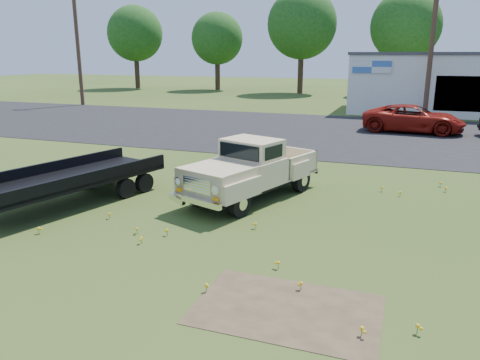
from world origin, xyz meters
The scene contains 14 objects.
ground centered at (0.00, 0.00, 0.00)m, with size 140.00×140.00×0.00m, color #2E4717.
asphalt_lot centered at (0.00, 15.00, 0.00)m, with size 90.00×14.00×0.02m, color black.
dirt_patch_a centered at (1.50, -3.00, 0.00)m, with size 3.00×2.00×0.01m, color #453625.
dirt_patch_b centered at (-2.00, 3.50, 0.00)m, with size 2.20×1.60×0.01m, color #453625.
commercial_building centered at (6.00, 26.99, 2.10)m, with size 14.20×8.20×4.15m.
utility_pole_west centered at (-22.00, 22.00, 4.60)m, with size 1.60×0.30×9.00m.
utility_pole_mid centered at (4.00, 22.00, 4.60)m, with size 1.60×0.30×9.00m.
treeline_a centered at (-28.00, 40.00, 6.30)m, with size 6.40×6.40×9.52m.
treeline_b centered at (-18.00, 41.00, 5.67)m, with size 5.76×5.76×8.57m.
treeline_c centered at (-8.00, 39.50, 6.93)m, with size 7.04×7.04×10.47m.
treeline_d centered at (2.00, 40.50, 6.62)m, with size 6.72×6.72×10.00m.
vintage_pickup_truck centered at (-0.99, 2.60, 0.87)m, with size 1.87×4.80×1.74m, color beige, non-canonical shape.
flatbed_trailer centered at (-5.60, 0.39, 0.82)m, with size 2.00×5.99×1.63m, color black, non-canonical shape.
red_pickup centered at (3.31, 16.62, 0.71)m, with size 2.37×5.14×1.43m, color maroon.
Camera 1 is at (3.10, -9.69, 4.05)m, focal length 35.00 mm.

